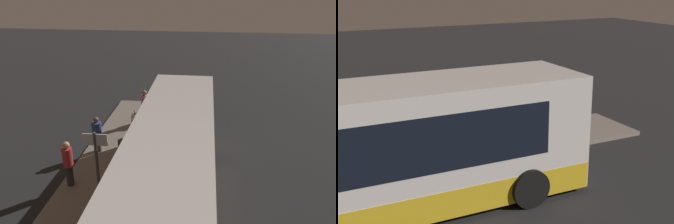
% 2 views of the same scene
% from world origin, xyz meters
% --- Properties ---
extents(ground, '(80.00, 80.00, 0.00)m').
position_xyz_m(ground, '(0.00, 0.00, 0.00)').
color(ground, '#232326').
extents(platform, '(20.00, 2.58, 0.14)m').
position_xyz_m(platform, '(0.00, 2.89, 0.07)').
color(platform, slate).
rests_on(platform, ground).
extents(bus_lead, '(11.19, 2.79, 3.16)m').
position_xyz_m(bus_lead, '(-0.02, -0.07, 1.57)').
color(bus_lead, silver).
rests_on(bus_lead, ground).
extents(passenger_boarding, '(0.49, 0.49, 1.78)m').
position_xyz_m(passenger_boarding, '(0.92, 3.78, 1.12)').
color(passenger_boarding, '#2D2D33').
rests_on(passenger_boarding, platform).
extents(passenger_waiting, '(0.48, 0.48, 1.62)m').
position_xyz_m(passenger_waiting, '(3.53, 3.57, 1.00)').
color(passenger_waiting, '#6B604C').
rests_on(passenger_waiting, platform).
extents(passenger_with_bags, '(0.51, 0.61, 1.77)m').
position_xyz_m(passenger_with_bags, '(6.89, 2.08, 1.11)').
color(passenger_with_bags, '#6B604C').
rests_on(passenger_with_bags, platform).
extents(suitcase, '(0.48, 0.26, 0.84)m').
position_xyz_m(suitcase, '(6.44, 2.56, 0.44)').
color(suitcase, beige).
rests_on(suitcase, platform).
extents(sign_post, '(0.10, 0.81, 2.64)m').
position_xyz_m(sign_post, '(0.06, 2.37, 1.82)').
color(sign_post, '#4C4C51').
rests_on(sign_post, platform).
extents(trash_bin, '(0.44, 0.44, 0.65)m').
position_xyz_m(trash_bin, '(3.42, 2.41, 0.47)').
color(trash_bin, '#3F3F44').
rests_on(trash_bin, platform).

